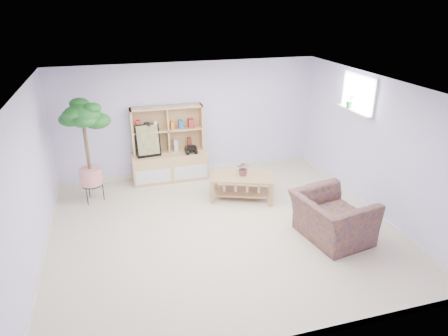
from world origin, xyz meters
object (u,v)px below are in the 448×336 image
object	(u,v)px
coffee_table	(242,187)
armchair	(332,215)
storage_unit	(169,145)
floor_tree	(88,153)

from	to	relation	value
coffee_table	armchair	xyz separation A→B (m)	(0.92, -1.71, 0.18)
storage_unit	floor_tree	size ratio (longest dim) A/B	0.80
coffee_table	floor_tree	xyz separation A→B (m)	(-2.75, 0.66, 0.74)
coffee_table	armchair	bearing A→B (deg)	-39.98
storage_unit	floor_tree	world-z (taller)	floor_tree
armchair	coffee_table	bearing A→B (deg)	18.59
coffee_table	armchair	size ratio (longest dim) A/B	1.02
coffee_table	armchair	world-z (taller)	armchair
storage_unit	floor_tree	bearing A→B (deg)	-159.69
coffee_table	floor_tree	size ratio (longest dim) A/B	0.60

